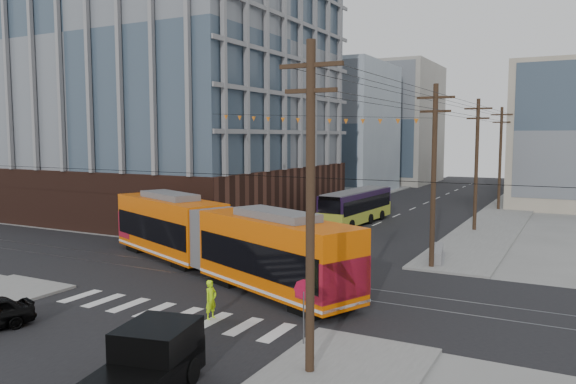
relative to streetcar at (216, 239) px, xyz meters
name	(u,v)px	position (x,y,z in m)	size (l,w,h in m)	color
ground	(208,296)	(2.27, -4.00, -2.06)	(160.00, 160.00, 0.00)	slate
office_building	(162,73)	(-19.73, 19.00, 12.24)	(30.00, 25.00, 28.60)	#381E16
bg_bldg_nw_near	(324,129)	(-14.73, 48.00, 6.94)	(18.00, 16.00, 18.00)	#8C99A5
bg_bldg_nw_far	(387,124)	(-11.73, 68.00, 7.94)	(16.00, 18.00, 20.00)	gray
utility_pole_near	(310,212)	(10.77, -10.00, 3.44)	(0.30, 0.30, 11.00)	black
utility_pole_far	(515,155)	(10.77, 52.00, 3.44)	(0.30, 0.30, 11.00)	black
streetcar	(216,239)	(0.00, 0.00, 0.00)	(21.35, 3.00, 4.11)	#D95503
city_bus	(356,207)	(0.53, 21.32, -0.49)	(2.40, 11.08, 3.14)	black
pickup_truck	(130,376)	(7.16, -14.58, -1.05)	(2.12, 5.93, 2.01)	black
parked_car_silver	(240,234)	(-3.45, 7.92, -1.26)	(1.69, 4.84, 1.60)	#AFB3B7
parked_car_white	(284,224)	(-2.89, 13.69, -1.31)	(2.10, 5.16, 1.50)	beige
parked_car_grey	(304,218)	(-3.48, 18.62, -1.48)	(1.93, 4.18, 1.16)	slate
pedestrian	(211,300)	(4.47, -6.79, -1.19)	(0.63, 0.41, 1.73)	#C0FF11
stop_sign	(304,316)	(9.51, -7.90, -0.83)	(0.75, 0.75, 2.46)	maroon
jersey_barrier	(437,254)	(10.57, 9.42, -1.65)	(0.93, 4.11, 0.82)	gray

